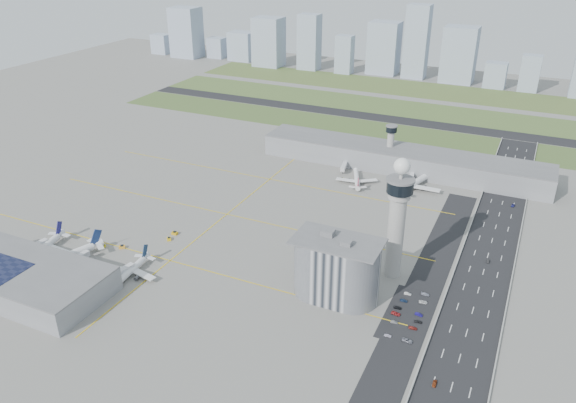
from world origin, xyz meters
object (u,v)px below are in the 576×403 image
at_px(car_lot_1, 394,322).
at_px(car_lot_7, 413,328).
at_px(car_lot_11, 425,294).
at_px(car_lot_4, 404,300).
at_px(car_lot_10, 423,302).
at_px(airplane_near_a, 40,246).
at_px(car_lot_6, 407,341).
at_px(jet_bridge_far_0, 345,165).
at_px(secondary_tower, 390,142).
at_px(tug_5, 404,188).
at_px(tug_1, 169,239).
at_px(tug_4, 342,179).
at_px(car_lot_5, 408,294).
at_px(tug_2, 122,247).
at_px(tug_3, 175,233).
at_px(admin_building, 336,269).
at_px(car_lot_9, 419,314).
at_px(airplane_far_a, 357,176).
at_px(airplane_far_b, 416,179).
at_px(jet_bridge_near_1, 66,266).
at_px(car_lot_3, 398,308).
at_px(car_hw_0, 435,383).
at_px(airplane_near_b, 63,253).
at_px(car_hw_2, 513,205).
at_px(jet_bridge_near_0, 24,253).
at_px(control_tower, 397,214).
at_px(tug_0, 103,246).
at_px(car_lot_2, 396,314).
at_px(airplane_near_c, 128,269).
at_px(car_hw_1, 488,261).
at_px(jet_bridge_near_2, 112,280).
at_px(car_lot_8, 418,322).
at_px(car_lot_0, 388,335).

xyz_separation_m(car_lot_1, car_lot_7, (8.72, -0.55, 0.02)).
xyz_separation_m(car_lot_7, car_lot_11, (-0.73, 28.00, 0.03)).
relative_size(car_lot_4, car_lot_10, 0.88).
bearing_deg(airplane_near_a, car_lot_6, 83.30).
bearing_deg(jet_bridge_far_0, secondary_tower, 112.74).
distance_m(jet_bridge_far_0, tug_5, 52.82).
bearing_deg(tug_1, tug_4, -156.07).
distance_m(car_lot_5, car_lot_10, 9.12).
height_order(tug_4, car_lot_4, tug_4).
height_order(tug_2, car_lot_10, tug_2).
distance_m(secondary_tower, tug_3, 177.46).
bearing_deg(tug_2, tug_5, -72.15).
relative_size(admin_building, car_lot_5, 11.83).
distance_m(tug_1, car_lot_9, 146.84).
distance_m(airplane_far_a, airplane_far_b, 40.25).
relative_size(jet_bridge_near_1, car_lot_3, 3.68).
bearing_deg(car_lot_3, jet_bridge_near_1, 100.76).
relative_size(tug_2, car_hw_0, 0.86).
bearing_deg(tug_2, admin_building, -117.62).
distance_m(airplane_near_b, car_hw_2, 273.55).
bearing_deg(tug_5, car_hw_0, 67.71).
relative_size(airplane_near_b, jet_bridge_near_0, 3.18).
bearing_deg(secondary_tower, car_hw_2, -19.43).
height_order(control_tower, jet_bridge_far_0, control_tower).
xyz_separation_m(tug_0, car_lot_6, (174.75, -6.58, -0.23)).
relative_size(car_lot_2, car_lot_7, 1.14).
distance_m(airplane_near_b, jet_bridge_near_1, 9.26).
bearing_deg(car_lot_4, car_lot_10, -72.88).
distance_m(control_tower, jet_bridge_far_0, 145.99).
bearing_deg(secondary_tower, airplane_far_b, -48.07).
distance_m(airplane_near_c, car_lot_4, 139.04).
relative_size(car_lot_3, car_lot_6, 0.81).
height_order(airplane_far_a, car_lot_10, airplane_far_a).
xyz_separation_m(car_lot_7, car_hw_1, (23.18, 72.29, 0.03)).
bearing_deg(jet_bridge_near_2, car_lot_9, -64.50).
bearing_deg(car_lot_7, jet_bridge_far_0, 23.56).
bearing_deg(car_lot_3, car_hw_0, -151.50).
relative_size(airplane_far_b, car_lot_8, 12.92).
bearing_deg(car_lot_0, airplane_near_a, 91.55).
distance_m(jet_bridge_near_2, tug_2, 36.14).
distance_m(admin_building, car_lot_6, 47.02).
relative_size(car_lot_1, car_lot_2, 0.75).
height_order(secondary_tower, car_lot_11, secondary_tower).
relative_size(airplane_near_b, car_lot_9, 12.24).
bearing_deg(jet_bridge_near_0, tug_0, -39.04).
xyz_separation_m(airplane_near_a, airplane_near_b, (17.67, -1.15, 0.63)).
bearing_deg(airplane_near_a, car_lot_4, 91.69).
xyz_separation_m(tug_3, car_lot_9, (147.48, -15.64, -0.39)).
height_order(tug_2, car_lot_2, tug_2).
xyz_separation_m(admin_building, jet_bridge_far_0, (-49.99, 154.00, -12.45)).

